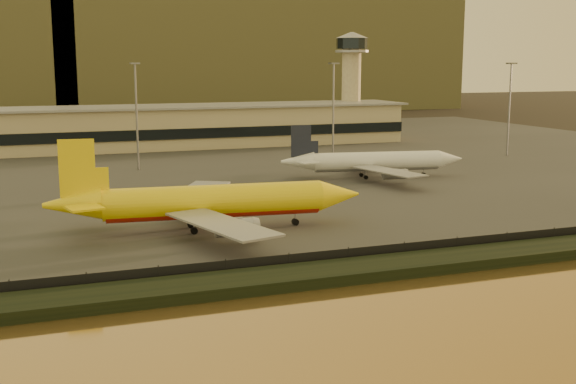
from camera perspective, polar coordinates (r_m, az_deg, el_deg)
ground at (r=102.87m, az=0.69°, el=-4.16°), size 900.00×900.00×0.00m
embankment at (r=87.59m, az=4.69°, el=-6.28°), size 320.00×7.00×1.40m
tarmac at (r=193.09m, az=-9.46°, el=2.46°), size 320.00×220.00×0.20m
perimeter_fence at (r=90.93m, az=3.63°, el=-5.26°), size 300.00×0.05×2.20m
terminal_building at (r=220.48m, az=-14.75°, el=4.82°), size 202.00×25.00×12.60m
control_tower at (r=247.79m, az=5.03°, el=9.23°), size 11.20×11.20×35.50m
apron_light_masts at (r=175.82m, az=-3.52°, el=6.95°), size 152.20×12.20×25.40m
distant_hills at (r=433.37m, az=-18.63°, el=10.40°), size 470.00×160.00×70.00m
dhl_cargo_jet at (r=110.57m, az=-6.27°, el=-0.82°), size 48.45×47.17×14.46m
white_narrowbody_jet at (r=161.73m, az=6.77°, el=2.38°), size 41.80×40.30×12.04m
gse_vehicle_yellow at (r=127.15m, az=-1.76°, el=-0.91°), size 3.92×1.91×1.73m
gse_vehicle_white at (r=133.60m, az=-7.87°, el=-0.49°), size 3.83×2.77×1.57m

